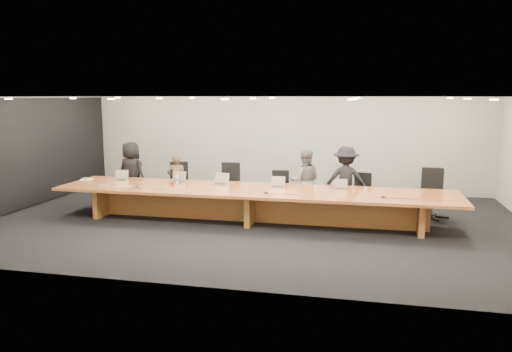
{
  "coord_description": "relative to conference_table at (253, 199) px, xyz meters",
  "views": [
    {
      "loc": [
        2.48,
        -10.75,
        2.84
      ],
      "look_at": [
        0.0,
        0.3,
        1.0
      ],
      "focal_mm": 35.0,
      "sensor_mm": 36.0,
      "label": 1
    }
  ],
  "objects": [
    {
      "name": "chair_left",
      "position": [
        -2.31,
        1.33,
        0.05
      ],
      "size": [
        0.72,
        0.72,
        1.13
      ],
      "primitive_type": null,
      "rotation": [
        0.0,
        0.0,
        0.3
      ],
      "color": "black",
      "rests_on": "ground"
    },
    {
      "name": "water_bottle",
      "position": [
        -1.92,
        0.25,
        0.33
      ],
      "size": [
        0.08,
        0.08,
        0.21
      ],
      "primitive_type": "cylinder",
      "rotation": [
        0.0,
        0.0,
        -0.2
      ],
      "color": "silver",
      "rests_on": "conference_table"
    },
    {
      "name": "ground",
      "position": [
        0.0,
        0.0,
        -0.52
      ],
      "size": [
        12.0,
        12.0,
        0.0
      ],
      "primitive_type": "plane",
      "color": "black",
      "rests_on": "ground"
    },
    {
      "name": "laptop_c",
      "position": [
        -0.89,
        0.35,
        0.37
      ],
      "size": [
        0.4,
        0.32,
        0.28
      ],
      "primitive_type": null,
      "rotation": [
        0.0,
        0.0,
        -0.17
      ],
      "color": "#C9B399",
      "rests_on": "conference_table"
    },
    {
      "name": "chair_far_left",
      "position": [
        -3.68,
        1.19,
        0.04
      ],
      "size": [
        0.57,
        0.57,
        1.12
      ],
      "primitive_type": null,
      "rotation": [
        0.0,
        0.0,
        -0.01
      ],
      "color": "black",
      "rests_on": "ground"
    },
    {
      "name": "person_c",
      "position": [
        1.03,
        1.13,
        0.26
      ],
      "size": [
        0.83,
        0.68,
        1.56
      ],
      "primitive_type": "imported",
      "rotation": [
        0.0,
        0.0,
        3.27
      ],
      "color": "#595A5C",
      "rests_on": "ground"
    },
    {
      "name": "mic_left",
      "position": [
        -2.65,
        -0.39,
        0.24
      ],
      "size": [
        0.13,
        0.13,
        0.03
      ],
      "primitive_type": "cone",
      "rotation": [
        0.0,
        0.0,
        -0.19
      ],
      "color": "black",
      "rests_on": "conference_table"
    },
    {
      "name": "chair_far_right",
      "position": [
        3.99,
        1.19,
        0.07
      ],
      "size": [
        0.63,
        0.63,
        1.19
      ],
      "primitive_type": null,
      "rotation": [
        0.0,
        0.0,
        -0.05
      ],
      "color": "black",
      "rests_on": "ground"
    },
    {
      "name": "conference_table",
      "position": [
        0.0,
        0.0,
        0.0
      ],
      "size": [
        9.0,
        1.8,
        0.75
      ],
      "color": "#964B20",
      "rests_on": "ground"
    },
    {
      "name": "av_box",
      "position": [
        -3.51,
        -0.39,
        0.24
      ],
      "size": [
        0.23,
        0.2,
        0.03
      ],
      "primitive_type": "cube",
      "rotation": [
        0.0,
        0.0,
        0.27
      ],
      "color": "silver",
      "rests_on": "conference_table"
    },
    {
      "name": "mic_center",
      "position": [
        0.37,
        -0.39,
        0.25
      ],
      "size": [
        0.16,
        0.16,
        0.03
      ],
      "primitive_type": "cone",
      "rotation": [
        0.0,
        0.0,
        -0.37
      ],
      "color": "black",
      "rests_on": "conference_table"
    },
    {
      "name": "person_d",
      "position": [
        2.0,
        1.23,
        0.3
      ],
      "size": [
        1.09,
        0.67,
        1.64
      ],
      "primitive_type": "imported",
      "rotation": [
        0.0,
        0.0,
        3.2
      ],
      "color": "black",
      "rests_on": "ground"
    },
    {
      "name": "notepad",
      "position": [
        -4.35,
        0.32,
        0.24
      ],
      "size": [
        0.31,
        0.26,
        0.02
      ],
      "primitive_type": "cube",
      "rotation": [
        0.0,
        0.0,
        0.15
      ],
      "color": "white",
      "rests_on": "conference_table"
    },
    {
      "name": "laptop_d",
      "position": [
        0.49,
        0.31,
        0.36
      ],
      "size": [
        0.33,
        0.24,
        0.25
      ],
      "primitive_type": null,
      "rotation": [
        0.0,
        0.0,
        -0.02
      ],
      "color": "#BCA890",
      "rests_on": "conference_table"
    },
    {
      "name": "laptop_b",
      "position": [
        -1.98,
        0.37,
        0.37
      ],
      "size": [
        0.4,
        0.32,
        0.28
      ],
      "primitive_type": null,
      "rotation": [
        0.0,
        0.0,
        -0.17
      ],
      "color": "tan",
      "rests_on": "conference_table"
    },
    {
      "name": "lime_gadget",
      "position": [
        -4.36,
        0.3,
        0.26
      ],
      "size": [
        0.2,
        0.15,
        0.03
      ],
      "primitive_type": "cube",
      "rotation": [
        0.0,
        0.0,
        -0.32
      ],
      "color": "green",
      "rests_on": "notepad"
    },
    {
      "name": "paper_cup_near",
      "position": [
        1.38,
        0.27,
        0.27
      ],
      "size": [
        0.09,
        0.09,
        0.09
      ],
      "primitive_type": "cone",
      "rotation": [
        0.0,
        0.0,
        -0.19
      ],
      "color": "white",
      "rests_on": "conference_table"
    },
    {
      "name": "chair_mid_left",
      "position": [
        -0.95,
        1.29,
        0.06
      ],
      "size": [
        0.59,
        0.59,
        1.15
      ],
      "primitive_type": null,
      "rotation": [
        0.0,
        0.0,
        -0.01
      ],
      "color": "black",
      "rests_on": "ground"
    },
    {
      "name": "back_wall",
      "position": [
        0.0,
        4.0,
        0.88
      ],
      "size": [
        12.0,
        0.02,
        2.8
      ],
      "primitive_type": "cube",
      "color": "silver",
      "rests_on": "ground"
    },
    {
      "name": "chair_right",
      "position": [
        2.36,
        1.34,
        -0.02
      ],
      "size": [
        0.61,
        0.61,
        1.0
      ],
      "primitive_type": null,
      "rotation": [
        0.0,
        0.0,
        -0.22
      ],
      "color": "black",
      "rests_on": "ground"
    },
    {
      "name": "paper_cup_far",
      "position": [
        2.48,
        0.18,
        0.27
      ],
      "size": [
        0.09,
        0.09,
        0.08
      ],
      "primitive_type": "cone",
      "rotation": [
        0.0,
        0.0,
        -0.35
      ],
      "color": "silver",
      "rests_on": "conference_table"
    },
    {
      "name": "person_b",
      "position": [
        -2.29,
        1.14,
        0.15
      ],
      "size": [
        0.57,
        0.46,
        1.35
      ],
      "primitive_type": "imported",
      "rotation": [
        0.0,
        0.0,
        3.45
      ],
      "color": "#3F3322",
      "rests_on": "ground"
    },
    {
      "name": "laptop_e",
      "position": [
        1.95,
        0.4,
        0.34
      ],
      "size": [
        0.33,
        0.27,
        0.23
      ],
      "primitive_type": null,
      "rotation": [
        0.0,
        0.0,
        0.24
      ],
      "color": "#B8A78C",
      "rests_on": "conference_table"
    },
    {
      "name": "mic_right",
      "position": [
        2.84,
        -0.32,
        0.24
      ],
      "size": [
        0.12,
        0.12,
        0.03
      ],
      "primitive_type": "cone",
      "rotation": [
        0.0,
        0.0,
        0.02
      ],
      "color": "black",
      "rests_on": "conference_table"
    },
    {
      "name": "left_wall_panel",
      "position": [
        -5.94,
        0.0,
        0.85
      ],
      "size": [
        0.08,
        7.84,
        2.74
      ],
      "primitive_type": "cube",
      "color": "black",
      "rests_on": "ground"
    },
    {
      "name": "person_a",
      "position": [
        -3.54,
        1.13,
        0.3
      ],
      "size": [
        0.9,
        0.68,
        1.65
      ],
      "primitive_type": "imported",
      "rotation": [
        0.0,
        0.0,
        2.93
      ],
      "color": "black",
      "rests_on": "ground"
    },
    {
      "name": "chair_mid_right",
      "position": [
        0.41,
        1.17,
        -0.01
      ],
      "size": [
        0.57,
        0.57,
        1.01
      ],
      "primitive_type": null,
      "rotation": [
        0.0,
        0.0,
        0.1
      ],
      "color": "black",
      "rests_on": "ground"
    },
    {
      "name": "amber_mug",
      "position": [
        -1.89,
        -0.08,
        0.28
      ],
      "size": [
        0.09,
        0.09,
        0.1
      ],
      "primitive_type": "cylinder",
      "rotation": [
        0.0,
        0.0,
        -0.23
      ],
      "color": "maroon",
      "rests_on": "conference_table"
    },
    {
      "name": "laptop_a",
      "position": [
        -3.48,
        0.43,
        0.36
      ],
      "size": [
        0.36,
        0.29,
        0.25
      ],
      "primitive_type": null,
      "rotation": [
        0.0,
        0.0,
        0.18
      ],
      "color": "#C2AC94",
      "rests_on": "conference_table"
    }
  ]
}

